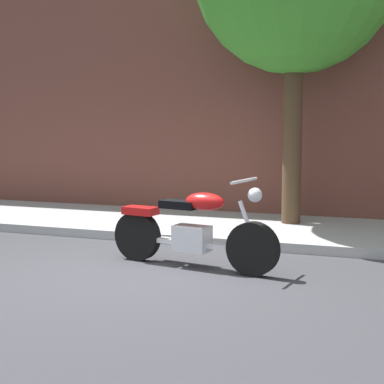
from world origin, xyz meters
name	(u,v)px	position (x,y,z in m)	size (l,w,h in m)	color
ground_plane	(141,271)	(0.00, 0.00, 0.00)	(60.00, 60.00, 0.00)	#38383D
sidewalk	(213,227)	(0.00, 2.91, 0.07)	(21.73, 2.62, 0.14)	#9E9E9E
building_facade	(240,29)	(0.00, 4.47, 3.56)	(21.73, 0.50, 7.11)	brown
motorcycle	(192,232)	(0.53, 0.38, 0.45)	(2.28, 0.77, 1.14)	black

